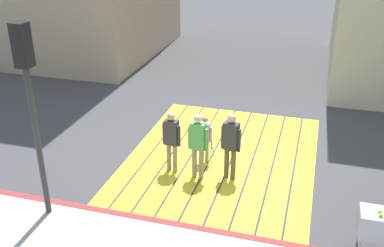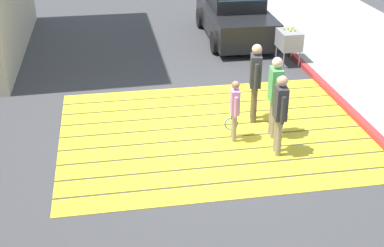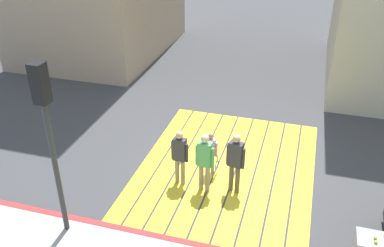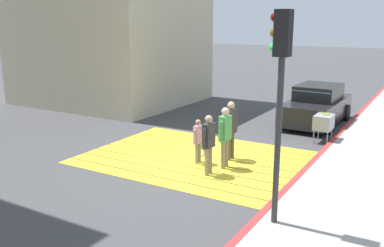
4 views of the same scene
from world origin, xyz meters
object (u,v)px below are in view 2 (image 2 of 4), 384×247
tennis_ball_cart (289,40)px  pedestrian_adult_trailing (255,77)px  pedestrian_adult_lead (280,110)px  car_parked_near_curb (235,15)px  pedestrian_adult_side (275,92)px  pedestrian_child_with_racket (235,108)px

tennis_ball_cart → pedestrian_adult_trailing: (1.92, 3.29, 0.33)m
pedestrian_adult_lead → tennis_ball_cart: bearing=-111.3°
pedestrian_adult_lead → car_parked_near_curb: bearing=-97.5°
car_parked_near_curb → pedestrian_adult_lead: pedestrian_adult_lead is taller
pedestrian_adult_side → pedestrian_adult_trailing: bearing=-76.0°
car_parked_near_curb → pedestrian_child_with_racket: bearing=76.0°
car_parked_near_curb → pedestrian_adult_side: (0.83, 6.62, 0.28)m
tennis_ball_cart → pedestrian_adult_lead: pedestrian_adult_lead is taller
car_parked_near_curb → pedestrian_adult_trailing: pedestrian_adult_trailing is taller
pedestrian_adult_lead → pedestrian_adult_side: (-0.13, -0.72, 0.06)m
pedestrian_adult_side → pedestrian_adult_lead: bearing=79.8°
car_parked_near_curb → tennis_ball_cart: car_parked_near_curb is taller
pedestrian_adult_lead → pedestrian_adult_trailing: pedestrian_adult_trailing is taller
tennis_ball_cart → pedestrian_adult_side: 4.42m
car_parked_near_curb → tennis_ball_cart: (-0.90, 2.57, -0.04)m
tennis_ball_cart → pedestrian_adult_side: bearing=66.9°
pedestrian_adult_lead → pedestrian_adult_side: 0.73m
car_parked_near_curb → pedestrian_child_with_racket: car_parked_near_curb is taller
pedestrian_child_with_racket → tennis_ball_cart: bearing=-122.1°
tennis_ball_cart → pedestrian_adult_side: pedestrian_adult_side is taller
pedestrian_adult_trailing → pedestrian_adult_side: (-0.19, 0.77, -0.01)m
pedestrian_adult_side → pedestrian_child_with_racket: size_ratio=1.32×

